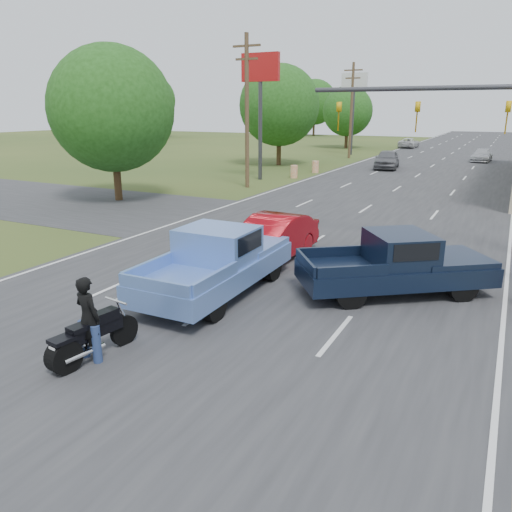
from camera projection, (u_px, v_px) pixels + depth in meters
The scene contains 22 objects.
main_road at pixel (418, 175), 40.99m from camera, with size 15.00×180.00×0.02m, color #2D2D30.
cross_road at pixel (330, 232), 22.21m from camera, with size 120.00×10.00×0.02m, color #2D2D30.
utility_pole_5 at pixel (247, 108), 33.39m from camera, with size 2.00×0.28×10.00m.
utility_pole_6 at pixel (351, 108), 53.87m from camera, with size 2.00×0.28×10.00m.
tree_0 at pixel (112, 109), 28.54m from camera, with size 7.14×7.14×8.84m.
tree_1 at pixel (279, 105), 47.01m from camera, with size 7.56×7.56×9.36m.
tree_2 at pixel (348, 111), 67.98m from camera, with size 6.72×6.72×8.32m.
tree_4 at pixel (150, 100), 92.95m from camera, with size 9.24×9.24×11.44m.
tree_6 at pixel (315, 102), 99.19m from camera, with size 8.82×8.82×10.92m.
barrel_2 at pixel (294, 172), 39.44m from camera, with size 0.56×0.56×1.00m, color orange.
barrel_3 at pixel (315, 167), 42.73m from camera, with size 0.56×0.56×1.00m, color orange.
pole_sign_left_near at pixel (260, 82), 36.71m from camera, with size 3.00×0.35×9.20m.
pole_sign_left_far at pixel (354, 91), 57.20m from camera, with size 3.00×0.35×9.20m.
signal_mast at pixel (485, 123), 17.45m from camera, with size 9.12×0.40×7.00m.
red_convertible at pixel (271, 239), 17.89m from camera, with size 1.70×4.87×1.60m, color maroon.
motorcycle at pixel (88, 339), 10.75m from camera, with size 0.80×2.31×1.17m.
rider at pixel (88, 321), 10.69m from camera, with size 0.66×0.44×1.82m, color black.
blue_pickup at pixel (219, 260), 14.75m from camera, with size 2.36×5.99×1.98m.
navy_pickup at pixel (400, 263), 14.64m from camera, with size 5.74×5.02×1.84m.
distant_car_grey at pixel (387, 159), 45.36m from camera, with size 2.00×4.96×1.69m, color slate.
distant_car_silver at pixel (482, 155), 51.50m from camera, with size 1.78×4.38×1.27m, color #BABBC0.
distant_car_white at pixel (409, 143), 69.55m from camera, with size 2.20×4.78×1.33m, color silver.
Camera 1 is at (6.91, -2.73, 5.30)m, focal length 35.00 mm.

